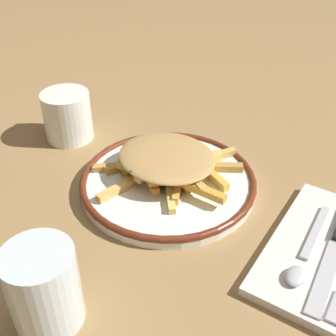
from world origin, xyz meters
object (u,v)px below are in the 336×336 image
at_px(fries_heap, 168,162).
at_px(spoon, 304,257).
at_px(water_glass, 44,288).
at_px(plate, 168,182).
at_px(coffee_mug, 67,116).
at_px(napkin, 333,255).

relative_size(fries_heap, spoon, 1.43).
bearing_deg(water_glass, fries_heap, -80.65).
relative_size(plate, spoon, 1.67).
bearing_deg(plate, coffee_mug, -2.32).
height_order(napkin, spoon, spoon).
bearing_deg(napkin, fries_heap, -0.06).
distance_m(plate, spoon, 0.22).
relative_size(fries_heap, water_glass, 2.33).
distance_m(spoon, water_glass, 0.29).
bearing_deg(fries_heap, water_glass, 99.35).
xyz_separation_m(fries_heap, napkin, (-0.25, 0.00, -0.03)).
height_order(plate, fries_heap, fries_heap).
bearing_deg(plate, water_glass, 98.12).
xyz_separation_m(spoon, water_glass, (0.18, 0.23, 0.03)).
distance_m(plate, fries_heap, 0.03).
height_order(spoon, water_glass, water_glass).
xyz_separation_m(plate, coffee_mug, (0.22, -0.01, 0.03)).
height_order(napkin, coffee_mug, coffee_mug).
height_order(plate, coffee_mug, coffee_mug).
distance_m(napkin, water_glass, 0.33).
height_order(plate, water_glass, water_glass).
bearing_deg(napkin, spoon, 55.55).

